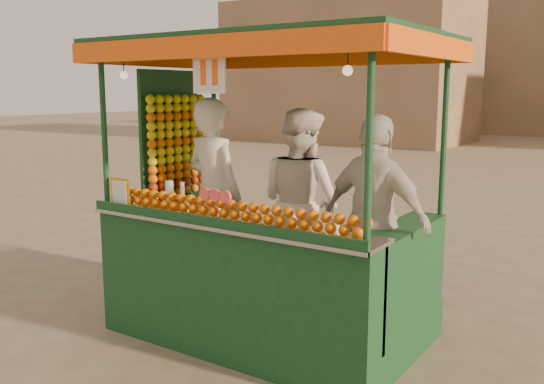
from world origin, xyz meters
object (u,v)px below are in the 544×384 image
Objects in this scene: vendor_middle at (300,203)px; vendor_right at (375,220)px; juice_cart at (257,243)px; vendor_left at (214,195)px.

vendor_right is (0.85, -0.24, -0.01)m from vendor_middle.
juice_cart is 0.70m from vendor_left.
juice_cart is 1.10m from vendor_right.
juice_cart is at bearing 80.96° from vendor_middle.
vendor_left is 1.62m from vendor_right.
vendor_middle reaches higher than vendor_right.
vendor_left reaches higher than vendor_right.
juice_cart is at bearing 176.97° from vendor_left.
vendor_left is (-0.58, 0.13, 0.36)m from juice_cart.
vendor_middle is 1.01× the size of vendor_right.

